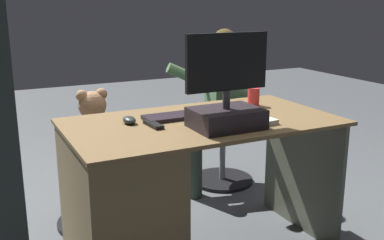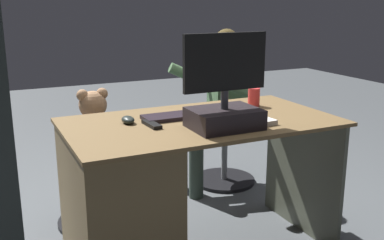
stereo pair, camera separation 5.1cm
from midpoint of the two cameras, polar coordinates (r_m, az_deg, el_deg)
name	(u,v)px [view 1 (the left image)]	position (r m, az deg, el deg)	size (l,w,h in m)	color
ground_plane	(177,226)	(2.87, -2.40, -12.96)	(10.00, 10.00, 0.00)	#4F5457
desk	(136,198)	(2.31, -7.58, -9.49)	(1.36, 0.75, 0.74)	brown
monitor	(226,102)	(2.17, 3.58, 2.21)	(0.42, 0.25, 0.45)	black
keyboard	(184,115)	(2.39, -1.66, 0.58)	(0.42, 0.14, 0.02)	black
computer_mouse	(129,120)	(2.28, -8.39, -0.01)	(0.06, 0.10, 0.04)	#222926
cup	(254,97)	(2.66, 7.06, 2.87)	(0.07, 0.07, 0.10)	red
tv_remote	(153,125)	(2.22, -5.45, -0.56)	(0.04, 0.15, 0.02)	black
notebook_binder	(242,118)	(2.33, 5.60, 0.19)	(0.22, 0.30, 0.02)	silver
office_chair_teddy	(97,182)	(2.86, -12.21, -7.45)	(0.50, 0.50, 0.47)	black
teddy_bear	(93,123)	(2.76, -12.68, -0.34)	(0.26, 0.26, 0.37)	#A57954
visitor_chair	(223,146)	(3.43, 3.38, -3.17)	(0.46, 0.46, 0.47)	black
person	(215,95)	(3.28, 2.44, 3.05)	(0.54, 0.55, 1.13)	#4D714A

